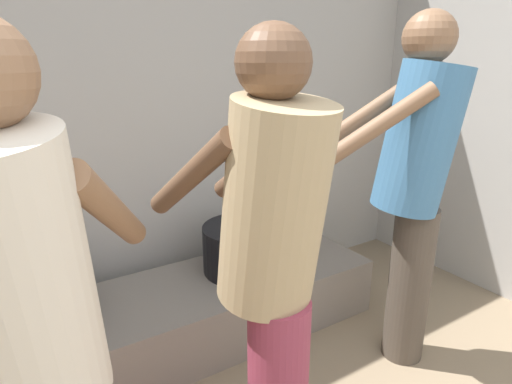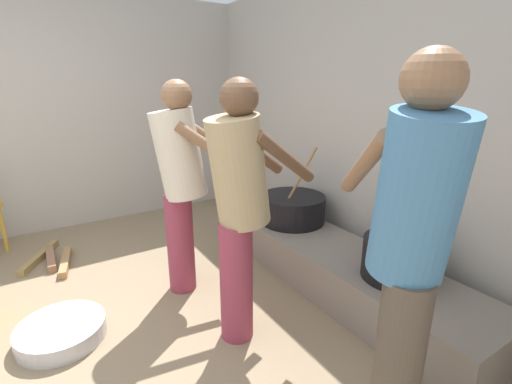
# 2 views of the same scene
# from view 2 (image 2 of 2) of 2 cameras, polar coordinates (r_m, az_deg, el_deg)

# --- Properties ---
(ground_plane) EXTENTS (10.32, 10.32, 0.00)m
(ground_plane) POSITION_cam_2_polar(r_m,az_deg,el_deg) (2.53, -32.12, -23.51)
(ground_plane) COLOR #847056
(block_enclosure_rear) EXTENTS (4.89, 0.20, 2.40)m
(block_enclosure_rear) POSITION_cam_2_polar(r_m,az_deg,el_deg) (3.12, 17.89, 10.05)
(block_enclosure_rear) COLOR #ADA8A0
(block_enclosure_rear) RESTS_ON ground_plane
(hearth_ledge) EXTENTS (2.51, 0.60, 0.33)m
(hearth_ledge) POSITION_cam_2_polar(r_m,az_deg,el_deg) (2.96, 11.65, -11.02)
(hearth_ledge) COLOR slate
(hearth_ledge) RESTS_ON ground_plane
(cooking_pot_main) EXTENTS (0.57, 0.57, 0.69)m
(cooking_pot_main) POSITION_cam_2_polar(r_m,az_deg,el_deg) (3.26, 5.74, -2.56)
(cooking_pot_main) COLOR black
(cooking_pot_main) RESTS_ON hearth_ledge
(cooking_pot_secondary) EXTENTS (0.45, 0.45, 0.26)m
(cooking_pot_secondary) POSITION_cam_2_polar(r_m,az_deg,el_deg) (2.52, 21.41, -9.71)
(cooking_pot_secondary) COLOR black
(cooking_pot_secondary) RESTS_ON hearth_ledge
(cook_in_tan_shirt) EXTENTS (0.41, 0.69, 1.56)m
(cook_in_tan_shirt) POSITION_cam_2_polar(r_m,az_deg,el_deg) (2.07, -2.59, -1.27)
(cook_in_tan_shirt) COLOR #8C3347
(cook_in_tan_shirt) RESTS_ON ground_plane
(cook_in_cream_shirt) EXTENTS (0.59, 0.72, 1.55)m
(cook_in_cream_shirt) POSITION_cam_2_polar(r_m,az_deg,el_deg) (2.63, -11.68, 2.26)
(cook_in_cream_shirt) COLOR #8C3347
(cook_in_cream_shirt) RESTS_ON ground_plane
(cook_in_blue_shirt) EXTENTS (0.75, 0.63, 1.66)m
(cook_in_blue_shirt) POSITION_cam_2_polar(r_m,az_deg,el_deg) (1.55, 23.14, -6.85)
(cook_in_blue_shirt) COLOR #4C4238
(cook_in_blue_shirt) RESTS_ON ground_plane
(metal_mixing_bowl) EXTENTS (0.52, 0.52, 0.11)m
(metal_mixing_bowl) POSITION_cam_2_polar(r_m,az_deg,el_deg) (2.70, -28.15, -18.67)
(metal_mixing_bowl) COLOR #B7B7BC
(metal_mixing_bowl) RESTS_ON ground_plane
(firewood_pile) EXTENTS (0.76, 0.44, 0.06)m
(firewood_pile) POSITION_cam_2_polar(r_m,az_deg,el_deg) (3.73, -29.34, -9.12)
(firewood_pile) COLOR #91634A
(firewood_pile) RESTS_ON ground_plane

